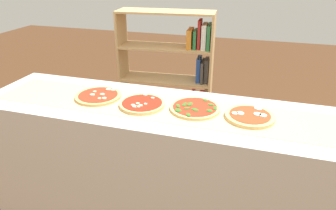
{
  "coord_description": "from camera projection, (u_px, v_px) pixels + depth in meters",
  "views": [
    {
      "loc": [
        0.46,
        -1.54,
        1.72
      ],
      "look_at": [
        0.0,
        0.0,
        0.96
      ],
      "focal_mm": 32.71,
      "sensor_mm": 36.0,
      "label": 1
    }
  ],
  "objects": [
    {
      "name": "counter",
      "position": [
        168.0,
        173.0,
        1.99
      ],
      "size": [
        2.33,
        0.6,
        0.94
      ],
      "primitive_type": "cube",
      "color": "beige",
      "rests_on": "ground_plane"
    },
    {
      "name": "parchment_paper",
      "position": [
        168.0,
        108.0,
        1.79
      ],
      "size": [
        2.15,
        0.37,
        0.0
      ],
      "primitive_type": "cube",
      "color": "tan",
      "rests_on": "counter"
    },
    {
      "name": "pizza_mushroom_0",
      "position": [
        98.0,
        96.0,
        1.92
      ],
      "size": [
        0.29,
        0.29,
        0.03
      ],
      "color": "tan",
      "rests_on": "parchment_paper"
    },
    {
      "name": "pizza_mushroom_1",
      "position": [
        142.0,
        104.0,
        1.81
      ],
      "size": [
        0.27,
        0.27,
        0.03
      ],
      "color": "#DBB26B",
      "rests_on": "parchment_paper"
    },
    {
      "name": "pizza_spinach_2",
      "position": [
        195.0,
        108.0,
        1.76
      ],
      "size": [
        0.29,
        0.29,
        0.02
      ],
      "color": "#DBB26B",
      "rests_on": "parchment_paper"
    },
    {
      "name": "pizza_mozzarella_3",
      "position": [
        250.0,
        116.0,
        1.67
      ],
      "size": [
        0.27,
        0.27,
        0.03
      ],
      "color": "#DBB26B",
      "rests_on": "parchment_paper"
    },
    {
      "name": "bookshelf",
      "position": [
        179.0,
        83.0,
        3.02
      ],
      "size": [
        0.92,
        0.36,
        1.31
      ],
      "color": "tan",
      "rests_on": "ground_plane"
    }
  ]
}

